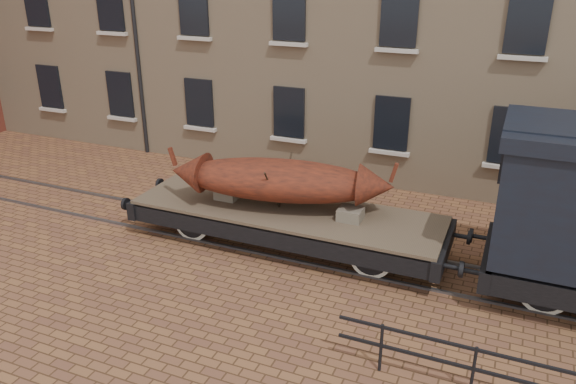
% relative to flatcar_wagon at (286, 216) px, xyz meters
% --- Properties ---
extents(ground, '(90.00, 90.00, 0.00)m').
position_rel_flatcar_wagon_xyz_m(ground, '(0.48, 0.00, -0.85)').
color(ground, brown).
extents(rail_track, '(30.00, 1.52, 0.06)m').
position_rel_flatcar_wagon_xyz_m(rail_track, '(0.48, 0.00, -0.82)').
color(rail_track, '#59595E').
rests_on(rail_track, ground).
extents(flatcar_wagon, '(9.03, 2.45, 1.36)m').
position_rel_flatcar_wagon_xyz_m(flatcar_wagon, '(0.00, 0.00, 0.00)').
color(flatcar_wagon, '#4A3F2D').
rests_on(flatcar_wagon, ground).
extents(iron_boat, '(5.83, 2.54, 1.43)m').
position_rel_flatcar_wagon_xyz_m(iron_boat, '(-0.20, 0.00, 0.97)').
color(iron_boat, maroon).
rests_on(iron_boat, flatcar_wagon).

